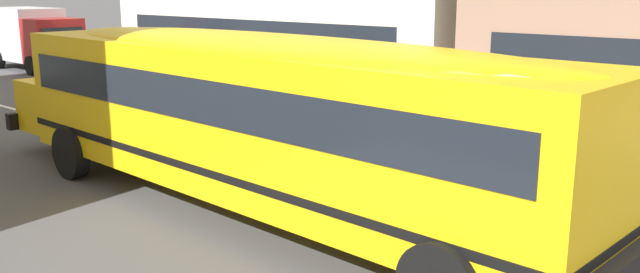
% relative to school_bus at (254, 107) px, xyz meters
% --- Properties ---
extents(ground_plane, '(400.00, 400.00, 0.00)m').
position_rel_school_bus_xyz_m(ground_plane, '(-1.81, 1.55, -1.83)').
color(ground_plane, '#4C4C4F').
extents(sidewalk_far, '(120.00, 3.00, 0.01)m').
position_rel_school_bus_xyz_m(sidewalk_far, '(-1.81, 9.77, -1.82)').
color(sidewalk_far, gray).
rests_on(sidewalk_far, ground_plane).
extents(lane_centreline, '(110.00, 0.16, 0.01)m').
position_rel_school_bus_xyz_m(lane_centreline, '(-1.81, 1.55, -1.83)').
color(lane_centreline, silver).
rests_on(lane_centreline, ground_plane).
extents(school_bus, '(13.86, 3.60, 3.08)m').
position_rel_school_bus_xyz_m(school_bus, '(0.00, 0.00, 0.00)').
color(school_bus, yellow).
rests_on(school_bus, ground_plane).
extents(parked_car_maroon_end_of_row, '(3.92, 1.93, 1.64)m').
position_rel_school_bus_xyz_m(parked_car_maroon_end_of_row, '(-10.78, 7.20, -0.98)').
color(parked_car_maroon_end_of_row, maroon).
rests_on(parked_car_maroon_end_of_row, ground_plane).
extents(box_truck, '(6.12, 2.64, 2.82)m').
position_rel_school_bus_xyz_m(box_truck, '(-22.71, 6.98, -0.29)').
color(box_truck, maroon).
rests_on(box_truck, ground_plane).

